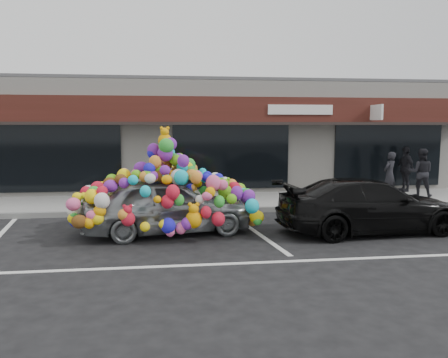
{
  "coord_description": "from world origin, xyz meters",
  "views": [
    {
      "loc": [
        0.72,
        -10.12,
        2.56
      ],
      "look_at": [
        2.21,
        1.4,
        1.15
      ],
      "focal_mm": 35.0,
      "sensor_mm": 36.0,
      "label": 1
    }
  ],
  "objects": [
    {
      "name": "ground",
      "position": [
        0.0,
        0.0,
        0.0
      ],
      "size": [
        90.0,
        90.0,
        0.0
      ],
      "primitive_type": "plane",
      "color": "black",
      "rests_on": "ground"
    },
    {
      "name": "shop_building",
      "position": [
        0.0,
        8.44,
        2.16
      ],
      "size": [
        24.0,
        7.2,
        4.31
      ],
      "color": "white",
      "rests_on": "ground"
    },
    {
      "name": "sidewalk",
      "position": [
        0.0,
        4.0,
        0.07
      ],
      "size": [
        26.0,
        3.0,
        0.15
      ],
      "primitive_type": "cube",
      "color": "gray",
      "rests_on": "ground"
    },
    {
      "name": "kerb",
      "position": [
        0.0,
        2.5,
        0.07
      ],
      "size": [
        26.0,
        0.18,
        0.16
      ],
      "primitive_type": "cube",
      "color": "slate",
      "rests_on": "ground"
    },
    {
      "name": "parking_stripe_mid",
      "position": [
        2.8,
        0.2,
        0.0
      ],
      "size": [
        0.73,
        4.37,
        0.01
      ],
      "primitive_type": "cube",
      "rotation": [
        0.0,
        0.0,
        0.14
      ],
      "color": "silver",
      "rests_on": "ground"
    },
    {
      "name": "lane_line",
      "position": [
        2.0,
        -2.3,
        0.0
      ],
      "size": [
        14.0,
        0.12,
        0.01
      ],
      "primitive_type": "cube",
      "color": "silver",
      "rests_on": "ground"
    },
    {
      "name": "toy_car",
      "position": [
        0.69,
        0.24,
        0.84
      ],
      "size": [
        2.91,
        4.51,
        2.48
      ],
      "rotation": [
        0.0,
        0.0,
        1.73
      ],
      "color": "#989BA2",
      "rests_on": "ground"
    },
    {
      "name": "black_sedan",
      "position": [
        5.55,
        -0.26,
        0.65
      ],
      "size": [
        2.13,
        4.61,
        1.3
      ],
      "primitive_type": "imported",
      "rotation": [
        0.0,
        0.0,
        1.64
      ],
      "color": "black",
      "rests_on": "ground"
    },
    {
      "name": "pedestrian_a",
      "position": [
        8.32,
        3.99,
        0.92
      ],
      "size": [
        0.67,
        0.61,
        1.53
      ],
      "primitive_type": "imported",
      "rotation": [
        0.0,
        0.0,
        3.71
      ],
      "color": "black",
      "rests_on": "sidewalk"
    },
    {
      "name": "pedestrian_b",
      "position": [
        9.35,
        3.81,
        0.97
      ],
      "size": [
        1.0,
        0.92,
        1.65
      ],
      "primitive_type": "imported",
      "rotation": [
        0.0,
        0.0,
        2.66
      ],
      "color": "black",
      "rests_on": "sidewalk"
    },
    {
      "name": "pedestrian_c",
      "position": [
        9.44,
        4.96,
        0.99
      ],
      "size": [
        1.0,
        0.45,
        1.67
      ],
      "primitive_type": "imported",
      "rotation": [
        0.0,
        0.0,
        4.76
      ],
      "color": "#272329",
      "rests_on": "sidewalk"
    }
  ]
}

